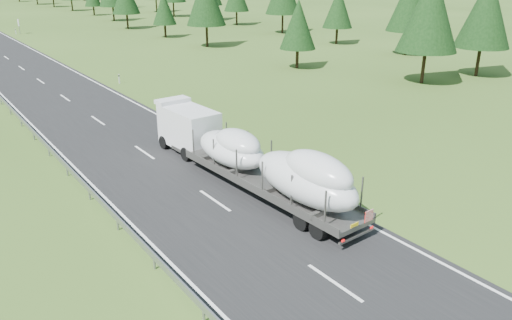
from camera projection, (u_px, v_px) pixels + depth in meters
ground at (215, 201)px, 26.33m from camera, size 400.00×400.00×0.00m
highway_sign at (19, 24)px, 90.11m from camera, size 0.08×0.90×2.60m
boat_truck at (251, 155)px, 27.27m from camera, size 3.03×17.47×3.58m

